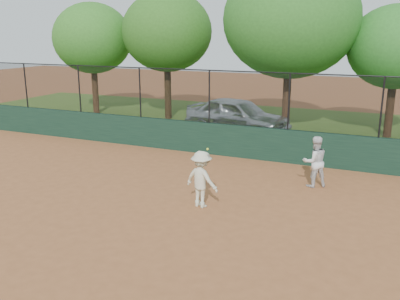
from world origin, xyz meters
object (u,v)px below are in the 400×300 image
at_px(tree_1, 167,32).
at_px(parked_car, 238,116).
at_px(tree_3, 397,47).
at_px(tree_0, 92,38).
at_px(tree_2, 290,19).
at_px(player_second, 315,162).
at_px(player_main, 202,179).

bearing_deg(tree_1, parked_car, -24.02).
bearing_deg(tree_1, tree_3, 0.14).
relative_size(tree_0, tree_2, 0.80).
bearing_deg(tree_2, tree_1, 171.09).
bearing_deg(tree_3, player_second, -102.92).
height_order(player_second, tree_1, tree_1).
bearing_deg(parked_car, tree_3, -60.24).
xyz_separation_m(player_main, tree_0, (-11.29, 10.64, 3.43)).
distance_m(parked_car, tree_0, 10.02).
height_order(parked_car, tree_2, tree_2).
bearing_deg(tree_2, player_second, -70.09).
height_order(parked_car, player_second, parked_car).
bearing_deg(player_main, tree_2, 90.38).
relative_size(parked_car, tree_3, 0.86).
relative_size(player_second, player_main, 0.90).
height_order(player_second, tree_3, tree_3).
bearing_deg(parked_car, player_second, -131.44).
bearing_deg(parked_car, tree_0, 89.93).
bearing_deg(tree_0, tree_3, 0.90).
distance_m(player_second, tree_0, 16.16).
bearing_deg(parked_car, player_main, -155.57).
relative_size(player_second, tree_0, 0.25).
distance_m(player_second, tree_3, 8.81).
distance_m(player_second, tree_1, 12.74).
distance_m(player_main, tree_3, 12.12).
xyz_separation_m(tree_0, tree_3, (15.59, 0.25, -0.28)).
distance_m(tree_0, tree_2, 11.29).
distance_m(tree_1, tree_2, 6.75).
distance_m(tree_0, tree_3, 15.59).
relative_size(tree_2, tree_3, 1.34).
bearing_deg(tree_3, tree_1, -179.86).
distance_m(parked_car, player_second, 7.43).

